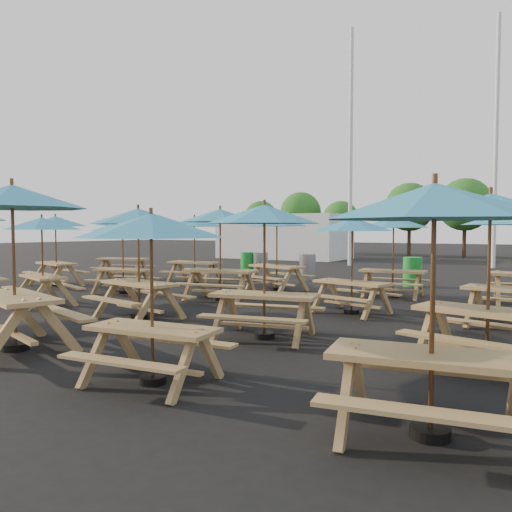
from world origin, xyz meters
The scene contains 28 objects.
ground centered at (0.00, 0.00, 0.00)m, with size 120.00×120.00×0.00m, color black.
picnic_unit_2 centered at (-6.75, 0.04, 1.97)m, with size 2.42×2.42×2.29m.
picnic_unit_3 centered at (-6.53, 2.74, 2.02)m, with size 2.54×2.54×2.35m.
picnic_unit_5 centered at (-3.44, -2.79, 1.85)m, with size 2.34×2.34×2.15m.
picnic_unit_6 centered at (-3.45, -0.19, 1.81)m, with size 2.10×2.10×2.11m.
picnic_unit_7 centered at (-3.24, 2.83, 1.96)m, with size 2.14×2.14×2.28m.
picnic_unit_8 centered at (0.24, -5.88, 2.18)m, with size 2.70×2.70×2.53m.
picnic_unit_9 centered at (-0.11, -2.93, 1.97)m, with size 2.30×2.30×2.29m.
picnic_unit_10 centered at (-0.25, 0.14, 2.06)m, with size 2.37×2.37×2.39m.
picnic_unit_11 centered at (-0.02, 2.73, 1.96)m, with size 2.44×2.44×2.28m.
picnic_unit_12 centered at (3.16, -6.01, 1.75)m, with size 1.94×1.94×2.04m.
picnic_unit_13 centered at (3.04, -3.18, 1.96)m, with size 2.33×2.33×2.27m.
picnic_unit_14 centered at (3.39, -0.03, 1.82)m, with size 2.18×2.18×2.12m.
picnic_unit_15 centered at (3.40, 3.06, 1.91)m, with size 2.06×2.06×2.22m.
picnic_unit_16 centered at (6.33, -5.90, 1.94)m, with size 2.25×2.25×2.25m.
picnic_unit_17 centered at (6.47, -3.19, 2.00)m, with size 2.37×2.37×2.33m.
waste_bin_0 centered at (-3.28, 6.26, 0.48)m, with size 0.59×0.59×0.95m, color #198C29.
waste_bin_1 centered at (-2.75, 6.30, 0.48)m, with size 0.59×0.59×0.95m, color gray.
waste_bin_2 centered at (-0.61, 6.09, 0.48)m, with size 0.59×0.59×0.95m, color gray.
waste_bin_3 centered at (3.20, 5.94, 0.48)m, with size 0.59×0.59×0.95m, color #198C29.
mast_0 centered at (-2.00, 14.00, 6.00)m, with size 0.20×0.20×12.00m, color silver.
mast_1 centered at (4.50, 16.00, 6.00)m, with size 0.20×0.20×12.00m, color silver.
event_tent_0 centered at (-8.00, 18.00, 1.40)m, with size 8.00×4.00×2.80m, color silver.
tree_0 centered at (-14.07, 25.25, 2.83)m, with size 2.80×2.80×4.24m.
tree_1 centered at (-9.74, 23.90, 3.15)m, with size 3.11×3.11×4.72m.
tree_2 centered at (-6.39, 23.65, 2.62)m, with size 2.59×2.59×3.93m.
tree_3 centered at (-1.75, 24.72, 3.41)m, with size 3.36×3.36×5.09m.
tree_4 centered at (1.90, 24.26, 3.46)m, with size 3.41×3.41×5.17m.
Camera 1 is at (7.27, -10.36, 1.83)m, focal length 35.00 mm.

